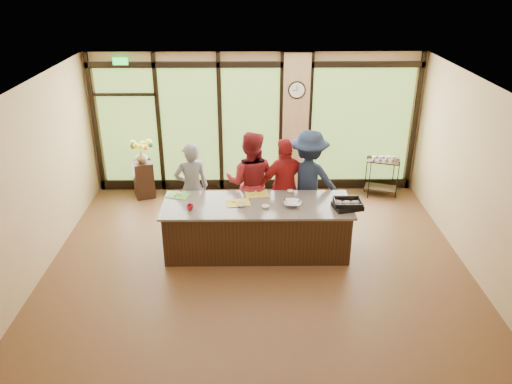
{
  "coord_description": "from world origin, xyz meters",
  "views": [
    {
      "loc": [
        -0.1,
        -7.26,
        4.66
      ],
      "look_at": [
        -0.01,
        0.4,
        1.1
      ],
      "focal_mm": 35.0,
      "sensor_mm": 36.0,
      "label": 1
    }
  ],
  "objects_px": {
    "cook_right": "(308,181)",
    "cook_left": "(192,188)",
    "flower_stand": "(144,179)",
    "island_base": "(257,229)",
    "roasting_pan": "(347,206)",
    "bar_cart": "(382,172)"
  },
  "relations": [
    {
      "from": "island_base",
      "to": "flower_stand",
      "type": "distance_m",
      "value": 3.3
    },
    {
      "from": "roasting_pan",
      "to": "bar_cart",
      "type": "relative_size",
      "value": 0.5
    },
    {
      "from": "roasting_pan",
      "to": "flower_stand",
      "type": "bearing_deg",
      "value": 134.47
    },
    {
      "from": "island_base",
      "to": "cook_right",
      "type": "relative_size",
      "value": 1.6
    },
    {
      "from": "cook_right",
      "to": "flower_stand",
      "type": "bearing_deg",
      "value": -6.34
    },
    {
      "from": "cook_right",
      "to": "roasting_pan",
      "type": "relative_size",
      "value": 4.27
    },
    {
      "from": "island_base",
      "to": "roasting_pan",
      "type": "xyz_separation_m",
      "value": [
        1.5,
        -0.18,
        0.52
      ]
    },
    {
      "from": "roasting_pan",
      "to": "flower_stand",
      "type": "xyz_separation_m",
      "value": [
        -3.9,
        2.45,
        -0.56
      ]
    },
    {
      "from": "cook_right",
      "to": "flower_stand",
      "type": "relative_size",
      "value": 2.44
    },
    {
      "from": "flower_stand",
      "to": "roasting_pan",
      "type": "bearing_deg",
      "value": -52.42
    },
    {
      "from": "roasting_pan",
      "to": "bar_cart",
      "type": "xyz_separation_m",
      "value": [
        1.22,
        2.47,
        -0.42
      ]
    },
    {
      "from": "cook_right",
      "to": "cook_left",
      "type": "bearing_deg",
      "value": 18.03
    },
    {
      "from": "cook_left",
      "to": "cook_right",
      "type": "distance_m",
      "value": 2.15
    },
    {
      "from": "island_base",
      "to": "cook_left",
      "type": "distance_m",
      "value": 1.49
    },
    {
      "from": "island_base",
      "to": "roasting_pan",
      "type": "distance_m",
      "value": 1.6
    },
    {
      "from": "flower_stand",
      "to": "bar_cart",
      "type": "relative_size",
      "value": 0.88
    },
    {
      "from": "cook_right",
      "to": "bar_cart",
      "type": "distance_m",
      "value": 2.31
    },
    {
      "from": "cook_right",
      "to": "bar_cart",
      "type": "relative_size",
      "value": 2.15
    },
    {
      "from": "cook_left",
      "to": "roasting_pan",
      "type": "bearing_deg",
      "value": 143.78
    },
    {
      "from": "flower_stand",
      "to": "cook_left",
      "type": "bearing_deg",
      "value": -70.83
    },
    {
      "from": "island_base",
      "to": "cook_left",
      "type": "relative_size",
      "value": 1.79
    },
    {
      "from": "cook_right",
      "to": "flower_stand",
      "type": "xyz_separation_m",
      "value": [
        -3.36,
        1.41,
        -0.57
      ]
    }
  ]
}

